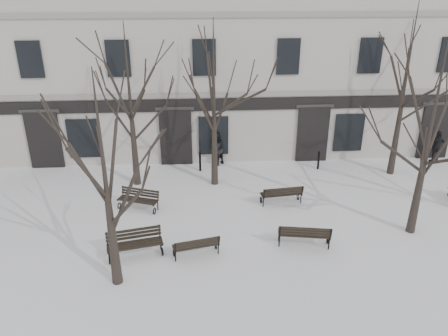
{
  "coord_description": "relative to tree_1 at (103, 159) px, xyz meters",
  "views": [
    {
      "loc": [
        -2.43,
        -12.93,
        8.96
      ],
      "look_at": [
        -1.39,
        3.0,
        1.88
      ],
      "focal_mm": 35.0,
      "sensor_mm": 36.0,
      "label": 1
    }
  ],
  "objects": [
    {
      "name": "ground",
      "position": [
        5.08,
        1.5,
        -4.26
      ],
      "size": [
        100.0,
        100.0,
        0.0
      ],
      "primitive_type": "plane",
      "color": "white",
      "rests_on": "ground"
    },
    {
      "name": "building",
      "position": [
        5.08,
        14.46,
        1.26
      ],
      "size": [
        40.4,
        10.2,
        11.4
      ],
      "color": "#B4AEA6",
      "rests_on": "ground"
    },
    {
      "name": "tree_1",
      "position": [
        0.0,
        0.0,
        0.0
      ],
      "size": [
        4.77,
        4.77,
        6.81
      ],
      "color": "black",
      "rests_on": "ground"
    },
    {
      "name": "tree_2",
      "position": [
        10.67,
        2.31,
        0.43
      ],
      "size": [
        5.25,
        5.25,
        7.5
      ],
      "color": "black",
      "rests_on": "ground"
    },
    {
      "name": "tree_4",
      "position": [
        -0.2,
        7.19,
        0.31
      ],
      "size": [
        5.11,
        5.11,
        7.3
      ],
      "color": "black",
      "rests_on": "ground"
    },
    {
      "name": "tree_5",
      "position": [
        3.41,
        6.97,
        0.38
      ],
      "size": [
        5.2,
        5.2,
        7.42
      ],
      "color": "black",
      "rests_on": "ground"
    },
    {
      "name": "tree_6",
      "position": [
        12.12,
        7.58,
        0.74
      ],
      "size": [
        5.6,
        5.6,
        7.99
      ],
      "color": "black",
      "rests_on": "ground"
    },
    {
      "name": "bench_0",
      "position": [
        0.4,
        1.42,
        -3.74
      ],
      "size": [
        1.98,
        1.07,
        0.95
      ],
      "rotation": [
        0.0,
        0.0,
        0.22
      ],
      "color": "black",
      "rests_on": "ground"
    },
    {
      "name": "bench_1",
      "position": [
        2.52,
        1.24,
        -3.82
      ],
      "size": [
        1.68,
        0.92,
        0.8
      ],
      "rotation": [
        0.0,
        0.0,
        3.37
      ],
      "color": "black",
      "rests_on": "ground"
    },
    {
      "name": "bench_2",
      "position": [
        6.37,
        1.6,
        -3.75
      ],
      "size": [
        1.92,
        0.97,
        0.93
      ],
      "rotation": [
        0.0,
        0.0,
        2.97
      ],
      "color": "black",
      "rests_on": "ground"
    },
    {
      "name": "bench_3",
      "position": [
        0.15,
        4.77,
        -3.8
      ],
      "size": [
        1.77,
        1.15,
        0.85
      ],
      "rotation": [
        0.0,
        0.0,
        -0.35
      ],
      "color": "black",
      "rests_on": "ground"
    },
    {
      "name": "bench_4",
      "position": [
        6.16,
        4.79,
        -3.78
      ],
      "size": [
        1.81,
        0.84,
        0.88
      ],
      "rotation": [
        0.0,
        0.0,
        3.26
      ],
      "color": "black",
      "rests_on": "ground"
    },
    {
      "name": "bollard_a",
      "position": [
        2.76,
        8.46,
        -3.71
      ],
      "size": [
        0.13,
        0.13,
        1.02
      ],
      "color": "black",
      "rests_on": "ground"
    },
    {
      "name": "bollard_b",
      "position": [
        8.68,
        8.29,
        -3.74
      ],
      "size": [
        0.12,
        0.12,
        0.97
      ],
      "color": "black",
      "rests_on": "ground"
    },
    {
      "name": "pedestrian_b",
      "position": [
        3.62,
        9.19,
        -4.26
      ],
      "size": [
        1.05,
        1.03,
        1.7
      ],
      "primitive_type": "imported",
      "rotation": [
        0.0,
        0.0,
        3.87
      ],
      "color": "black",
      "rests_on": "ground"
    },
    {
      "name": "pedestrian_c",
      "position": [
        14.95,
        8.74,
        -4.26
      ],
      "size": [
        1.01,
        0.43,
        1.72
      ],
      "primitive_type": "imported",
      "rotation": [
        0.0,
        0.0,
        3.13
      ],
      "color": "black",
      "rests_on": "ground"
    }
  ]
}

